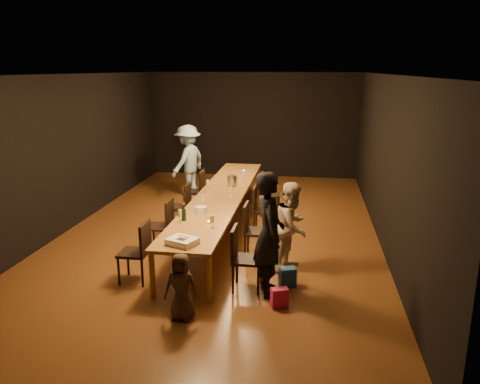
# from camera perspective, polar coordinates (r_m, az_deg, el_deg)

# --- Properties ---
(ground) EXTENTS (10.00, 10.00, 0.00)m
(ground) POSITION_cam_1_polar(r_m,az_deg,el_deg) (9.26, -2.29, -4.74)
(ground) COLOR #462311
(ground) RESTS_ON ground
(room_shell) EXTENTS (6.04, 10.04, 3.02)m
(room_shell) POSITION_cam_1_polar(r_m,az_deg,el_deg) (8.78, -2.44, 8.14)
(room_shell) COLOR black
(room_shell) RESTS_ON ground
(table) EXTENTS (0.90, 6.00, 0.75)m
(table) POSITION_cam_1_polar(r_m,az_deg,el_deg) (9.05, -2.34, -0.55)
(table) COLOR olive
(table) RESTS_ON ground
(chair_right_0) EXTENTS (0.42, 0.42, 0.93)m
(chair_right_0) POSITION_cam_1_polar(r_m,az_deg,el_deg) (6.75, 0.90, -8.14)
(chair_right_0) COLOR black
(chair_right_0) RESTS_ON ground
(chair_right_1) EXTENTS (0.42, 0.42, 0.93)m
(chair_right_1) POSITION_cam_1_polar(r_m,az_deg,el_deg) (7.86, 2.11, -4.76)
(chair_right_1) COLOR black
(chair_right_1) RESTS_ON ground
(chair_right_2) EXTENTS (0.42, 0.42, 0.93)m
(chair_right_2) POSITION_cam_1_polar(r_m,az_deg,el_deg) (8.99, 3.00, -2.22)
(chair_right_2) COLOR black
(chair_right_2) RESTS_ON ground
(chair_right_3) EXTENTS (0.42, 0.42, 0.93)m
(chair_right_3) POSITION_cam_1_polar(r_m,az_deg,el_deg) (10.14, 3.69, -0.25)
(chair_right_3) COLOR black
(chair_right_3) RESTS_ON ground
(chair_left_0) EXTENTS (0.42, 0.42, 0.93)m
(chair_left_0) POSITION_cam_1_polar(r_m,az_deg,el_deg) (7.16, -12.80, -7.13)
(chair_left_0) COLOR black
(chair_left_0) RESTS_ON ground
(chair_left_1) EXTENTS (0.42, 0.42, 0.93)m
(chair_left_1) POSITION_cam_1_polar(r_m,az_deg,el_deg) (8.22, -9.78, -4.09)
(chair_left_1) COLOR black
(chair_left_1) RESTS_ON ground
(chair_left_2) EXTENTS (0.42, 0.42, 0.93)m
(chair_left_2) POSITION_cam_1_polar(r_m,az_deg,el_deg) (9.31, -7.47, -1.74)
(chair_left_2) COLOR black
(chair_left_2) RESTS_ON ground
(chair_left_3) EXTENTS (0.42, 0.42, 0.93)m
(chair_left_3) POSITION_cam_1_polar(r_m,az_deg,el_deg) (10.42, -5.65, 0.12)
(chair_left_3) COLOR black
(chair_left_3) RESTS_ON ground
(woman_birthday) EXTENTS (0.58, 0.74, 1.77)m
(woman_birthday) POSITION_cam_1_polar(r_m,az_deg,el_deg) (6.50, 3.57, -5.13)
(woman_birthday) COLOR black
(woman_birthday) RESTS_ON ground
(woman_tan) EXTENTS (0.74, 0.83, 1.42)m
(woman_tan) POSITION_cam_1_polar(r_m,az_deg,el_deg) (7.36, 6.36, -4.21)
(woman_tan) COLOR beige
(woman_tan) RESTS_ON ground
(man_blue) EXTENTS (1.01, 1.29, 1.76)m
(man_blue) POSITION_cam_1_polar(r_m,az_deg,el_deg) (11.75, -6.35, 3.85)
(man_blue) COLOR #96C5E8
(man_blue) RESTS_ON ground
(child) EXTENTS (0.44, 0.30, 0.88)m
(child) POSITION_cam_1_polar(r_m,az_deg,el_deg) (6.05, -7.18, -11.38)
(child) COLOR #3F2E23
(child) RESTS_ON ground
(gift_bag_red) EXTENTS (0.26, 0.20, 0.27)m
(gift_bag_red) POSITION_cam_1_polar(r_m,az_deg,el_deg) (6.43, 4.84, -12.71)
(gift_bag_red) COLOR #E22165
(gift_bag_red) RESTS_ON ground
(gift_bag_blue) EXTENTS (0.27, 0.23, 0.29)m
(gift_bag_blue) POSITION_cam_1_polar(r_m,az_deg,el_deg) (6.98, 5.80, -10.30)
(gift_bag_blue) COLOR #235397
(gift_bag_blue) RESTS_ON ground
(birthday_cake) EXTENTS (0.47, 0.42, 0.09)m
(birthday_cake) POSITION_cam_1_polar(r_m,az_deg,el_deg) (6.52, -7.06, -5.98)
(birthday_cake) COLOR white
(birthday_cake) RESTS_ON table
(plate_stack) EXTENTS (0.23, 0.23, 0.11)m
(plate_stack) POSITION_cam_1_polar(r_m,az_deg,el_deg) (7.86, -4.77, -2.18)
(plate_stack) COLOR white
(plate_stack) RESTS_ON table
(champagne_bottle) EXTENTS (0.08, 0.08, 0.30)m
(champagne_bottle) POSITION_cam_1_polar(r_m,az_deg,el_deg) (7.47, -6.87, -2.39)
(champagne_bottle) COLOR black
(champagne_bottle) RESTS_ON table
(ice_bucket) EXTENTS (0.25, 0.25, 0.21)m
(ice_bucket) POSITION_cam_1_polar(r_m,az_deg,el_deg) (9.67, -0.97, 1.42)
(ice_bucket) COLOR #A3A4A8
(ice_bucket) RESTS_ON table
(wineglass_0) EXTENTS (0.06, 0.06, 0.21)m
(wineglass_0) POSITION_cam_1_polar(r_m,az_deg,el_deg) (7.41, -7.32, -2.93)
(wineglass_0) COLOR beige
(wineglass_0) RESTS_ON table
(wineglass_1) EXTENTS (0.06, 0.06, 0.21)m
(wineglass_1) POSITION_cam_1_polar(r_m,az_deg,el_deg) (7.11, -3.42, -3.61)
(wineglass_1) COLOR beige
(wineglass_1) RESTS_ON table
(wineglass_2) EXTENTS (0.06, 0.06, 0.21)m
(wineglass_2) POSITION_cam_1_polar(r_m,az_deg,el_deg) (8.19, -4.52, -1.13)
(wineglass_2) COLOR silver
(wineglass_2) RESTS_ON table
(wineglass_3) EXTENTS (0.06, 0.06, 0.21)m
(wineglass_3) POSITION_cam_1_polar(r_m,az_deg,el_deg) (8.77, -1.10, -0.01)
(wineglass_3) COLOR beige
(wineglass_3) RESTS_ON table
(wineglass_4) EXTENTS (0.06, 0.06, 0.21)m
(wineglass_4) POSITION_cam_1_polar(r_m,az_deg,el_deg) (9.33, -3.94, 0.86)
(wineglass_4) COLOR silver
(wineglass_4) RESTS_ON table
(wineglass_5) EXTENTS (0.06, 0.06, 0.21)m
(wineglass_5) POSITION_cam_1_polar(r_m,az_deg,el_deg) (10.15, 0.28, 2.04)
(wineglass_5) COLOR silver
(wineglass_5) RESTS_ON table
(tealight_near) EXTENTS (0.05, 0.05, 0.03)m
(tealight_near) POSITION_cam_1_polar(r_m,az_deg,el_deg) (7.35, -3.83, -3.72)
(tealight_near) COLOR #B2B7B2
(tealight_near) RESTS_ON table
(tealight_mid) EXTENTS (0.05, 0.05, 0.03)m
(tealight_mid) POSITION_cam_1_polar(r_m,az_deg,el_deg) (9.34, -1.02, 0.37)
(tealight_mid) COLOR #B2B7B2
(tealight_mid) RESTS_ON table
(tealight_far) EXTENTS (0.05, 0.05, 0.03)m
(tealight_far) POSITION_cam_1_polar(r_m,az_deg,el_deg) (10.97, 0.48, 2.55)
(tealight_far) COLOR #B2B7B2
(tealight_far) RESTS_ON table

